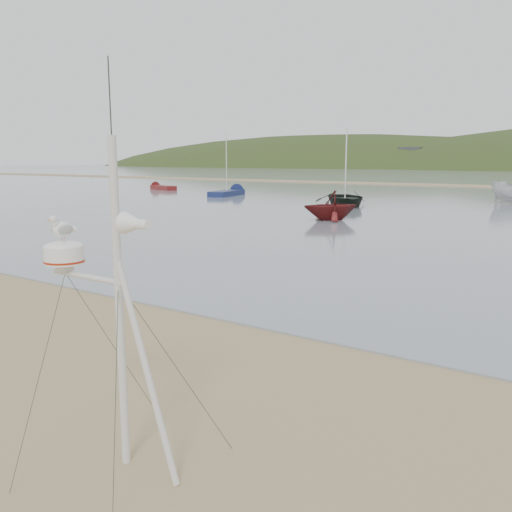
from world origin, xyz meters
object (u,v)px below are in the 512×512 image
Objects in this scene: mast_rig at (116,373)px; boat_red at (331,192)px; sailboat_blue_near at (234,192)px; dinghy_red_far at (158,187)px; boat_dark at (346,169)px.

mast_rig reaches higher than boat_red.
mast_rig is at bearing -28.85° from boat_red.
sailboat_blue_near reaches higher than boat_red.
mast_rig is 0.67× the size of sailboat_blue_near.
boat_red reaches higher than dinghy_red_far.
boat_red is 36.42m from dinghy_red_far.
mast_rig is 26.32m from boat_red.
dinghy_red_far is 0.80× the size of sailboat_blue_near.
sailboat_blue_near is at bearing -11.34° from dinghy_red_far.
boat_dark is 16.14m from sailboat_blue_near.
mast_rig is 36.47m from boat_dark.
dinghy_red_far is (-41.40, 42.32, -0.82)m from mast_rig.
mast_rig reaches higher than dinghy_red_far.
boat_dark is 1.70× the size of boat_red.
sailboat_blue_near is at bearing 121.64° from boat_dark.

